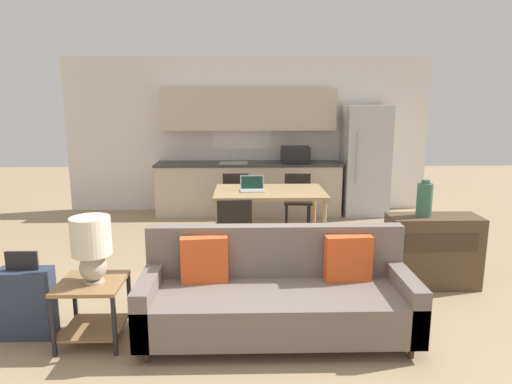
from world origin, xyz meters
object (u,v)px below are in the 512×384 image
at_px(table_lamp, 92,244).
at_px(dining_chair_far_right, 298,198).
at_px(refrigerator, 365,160).
at_px(laptop, 252,187).
at_px(dining_table, 270,195).
at_px(vase, 424,199).
at_px(couch, 277,295).
at_px(suitcase, 26,302).
at_px(dining_chair_far_left, 236,198).
at_px(credenza, 432,251).
at_px(dining_chair_near_left, 234,227).
at_px(side_table, 93,301).

height_order(table_lamp, dining_chair_far_right, table_lamp).
distance_m(refrigerator, laptop, 2.64).
distance_m(dining_table, vase, 2.11).
distance_m(couch, suitcase, 2.10).
bearing_deg(vase, dining_chair_far_left, 131.67).
relative_size(refrigerator, dining_chair_far_right, 2.22).
bearing_deg(couch, credenza, 29.69).
xyz_separation_m(couch, table_lamp, (-1.49, -0.10, 0.50)).
distance_m(credenza, dining_chair_far_right, 2.52).
bearing_deg(couch, suitcase, 179.76).
relative_size(dining_table, dining_chair_near_left, 1.74).
bearing_deg(refrigerator, side_table, -128.13).
bearing_deg(laptop, dining_chair_near_left, -107.96).
xyz_separation_m(side_table, credenza, (3.25, 1.07, 0.03)).
distance_m(dining_chair_near_left, suitcase, 2.34).
distance_m(refrigerator, table_lamp, 5.38).
distance_m(side_table, suitcase, 0.59).
bearing_deg(couch, dining_chair_far_left, 97.07).
bearing_deg(dining_chair_far_left, laptop, -75.53).
height_order(credenza, suitcase, credenza).
distance_m(dining_chair_far_right, dining_chair_near_left, 1.87).
height_order(couch, dining_chair_far_left, couch).
bearing_deg(dining_chair_near_left, table_lamp, 52.24).
height_order(refrigerator, dining_table, refrigerator).
relative_size(couch, dining_chair_far_right, 2.65).
height_order(credenza, laptop, laptop).
height_order(table_lamp, vase, vase).
bearing_deg(dining_table, vase, -42.84).
bearing_deg(credenza, suitcase, -165.68).
height_order(side_table, laptop, laptop).
relative_size(table_lamp, laptop, 1.65).
bearing_deg(laptop, couch, -88.01).
relative_size(side_table, credenza, 0.55).
bearing_deg(vase, suitcase, -165.22).
distance_m(refrigerator, suitcase, 5.74).
distance_m(couch, dining_chair_near_left, 1.66).
height_order(vase, suitcase, vase).
xyz_separation_m(refrigerator, vase, (-0.20, -3.17, 0.01)).
relative_size(table_lamp, suitcase, 0.72).
bearing_deg(couch, dining_chair_far_right, 80.33).
bearing_deg(couch, laptop, 93.88).
xyz_separation_m(refrigerator, dining_chair_far_right, (-1.26, -0.94, -0.45)).
bearing_deg(dining_chair_far_left, dining_chair_far_right, -3.32).
height_order(dining_chair_far_left, laptop, laptop).
xyz_separation_m(refrigerator, dining_chair_far_left, (-2.21, -0.91, -0.45)).
height_order(refrigerator, dining_chair_near_left, refrigerator).
bearing_deg(dining_chair_far_left, credenza, -48.04).
bearing_deg(dining_chair_near_left, couch, 98.77).
bearing_deg(vase, credenza, 0.47).
bearing_deg(couch, dining_chair_near_left, 103.84).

